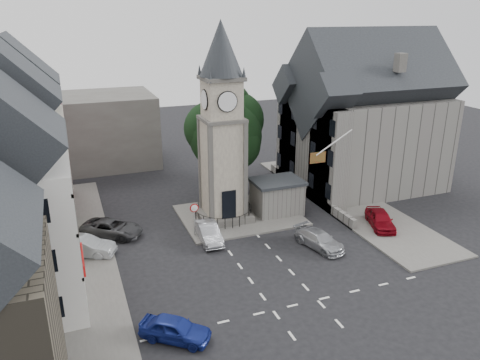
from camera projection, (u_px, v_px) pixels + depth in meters
name	position (u px, v px, depth m)	size (l,w,h in m)	color
ground	(260.00, 262.00, 33.07)	(120.00, 120.00, 0.00)	black
pavement_west	(70.00, 253.00, 34.15)	(6.00, 30.00, 0.14)	#595651
pavement_east	(343.00, 199.00, 44.11)	(6.00, 26.00, 0.14)	#595651
central_island	(239.00, 215.00, 40.59)	(10.00, 8.00, 0.16)	#595651
road_markings	(295.00, 305.00, 28.23)	(20.00, 8.00, 0.01)	silver
clock_tower	(222.00, 126.00, 37.37)	(4.86, 4.86, 16.25)	#4C4944
stone_shelter	(277.00, 196.00, 40.76)	(4.30, 3.30, 3.08)	slate
town_tree	(225.00, 125.00, 42.83)	(7.20, 7.20, 10.80)	black
warning_sign_post	(194.00, 214.00, 36.10)	(0.70, 0.19, 2.85)	black
terrace_pink	(20.00, 138.00, 39.75)	(8.10, 7.60, 12.80)	tan
terrace_cream	(13.00, 165.00, 32.71)	(8.10, 7.60, 12.80)	#EFE0C8
terrace_tudor	(3.00, 214.00, 25.80)	(8.10, 7.60, 12.00)	silver
backdrop_west	(64.00, 133.00, 52.35)	(20.00, 10.00, 8.00)	#4C4944
east_building	(363.00, 125.00, 45.86)	(14.40, 11.40, 12.60)	slate
east_boundary_wall	(307.00, 192.00, 44.80)	(0.40, 16.00, 0.90)	slate
flagpole	(334.00, 142.00, 36.91)	(3.68, 0.10, 2.74)	white
car_west_blue	(175.00, 329.00, 25.06)	(1.57, 3.90, 1.33)	navy
car_west_silver	(84.00, 247.00, 33.76)	(1.54, 4.43, 1.46)	#9EA2A6
car_west_grey	(112.00, 228.00, 36.79)	(2.22, 4.82, 1.34)	#343437
car_island_silver	(208.00, 233.00, 36.01)	(1.44, 4.13, 1.36)	gray
car_island_east	(319.00, 240.00, 35.00)	(1.76, 4.32, 1.25)	#A0A3A8
car_east_red	(380.00, 219.00, 38.27)	(1.70, 4.23, 1.44)	maroon
pedestrian	(337.00, 192.00, 43.99)	(0.58, 0.38, 1.58)	beige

